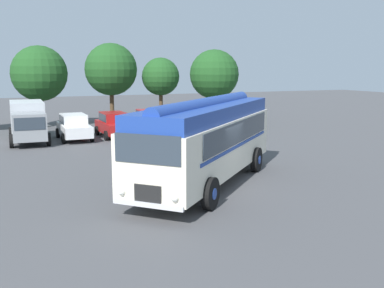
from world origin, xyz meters
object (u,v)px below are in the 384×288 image
at_px(car_near_left, 74,127).
at_px(box_van, 28,120).
at_px(car_mid_left, 114,124).
at_px(vintage_bus, 207,138).
at_px(car_mid_right, 150,121).
at_px(car_far_right, 192,120).

relative_size(car_near_left, box_van, 0.72).
xyz_separation_m(car_near_left, car_mid_left, (2.68, 0.11, 0.00)).
height_order(vintage_bus, car_near_left, vintage_bus).
distance_m(car_mid_left, car_mid_right, 2.93).
bearing_deg(vintage_bus, box_van, 112.59).
bearing_deg(car_mid_right, box_van, -176.82).
bearing_deg(car_far_right, car_mid_left, -174.66).
height_order(car_far_right, box_van, box_van).
bearing_deg(car_mid_right, car_mid_left, -164.99).
xyz_separation_m(car_near_left, box_van, (-2.78, 0.41, 0.52)).
distance_m(car_mid_left, car_far_right, 6.04).
distance_m(car_near_left, car_mid_left, 2.68).
bearing_deg(car_mid_left, vintage_bus, -88.30).
distance_m(vintage_bus, car_far_right, 15.46).
bearing_deg(car_near_left, box_van, 171.68).
distance_m(car_near_left, box_van, 2.86).
xyz_separation_m(car_near_left, car_far_right, (8.69, 0.67, 0.00)).
xyz_separation_m(car_far_right, box_van, (-11.47, -0.26, 0.52)).
height_order(car_near_left, car_mid_left, same).
relative_size(car_near_left, car_mid_right, 0.99).
xyz_separation_m(car_mid_left, box_van, (-5.46, 0.30, 0.52)).
xyz_separation_m(car_mid_right, car_far_right, (3.18, -0.20, 0.00)).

